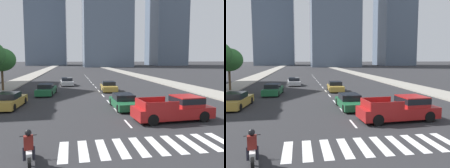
# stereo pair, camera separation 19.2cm
# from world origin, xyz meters

# --- Properties ---
(sidewalk_east) EXTENTS (4.00, 260.00, 0.15)m
(sidewalk_east) POSITION_xyz_m (13.37, 30.00, 0.07)
(sidewalk_east) COLOR gray
(sidewalk_east) RESTS_ON ground
(sidewalk_west) EXTENTS (4.00, 260.00, 0.15)m
(sidewalk_west) POSITION_xyz_m (-13.37, 30.00, 0.07)
(sidewalk_west) COLOR gray
(sidewalk_west) RESTS_ON ground
(crosswalk_near) EXTENTS (8.55, 2.59, 0.01)m
(crosswalk_near) POSITION_xyz_m (-0.00, 5.79, 0.00)
(crosswalk_near) COLOR silver
(crosswalk_near) RESTS_ON ground
(lane_divider_center) EXTENTS (0.14, 50.00, 0.01)m
(lane_divider_center) POSITION_xyz_m (0.00, 33.79, 0.00)
(lane_divider_center) COLOR silver
(lane_divider_center) RESTS_ON ground
(motorcycle_trailing) EXTENTS (0.74, 2.17, 1.49)m
(motorcycle_trailing) POSITION_xyz_m (-5.36, 4.68, 0.58)
(motorcycle_trailing) COLOR black
(motorcycle_trailing) RESTS_ON ground
(pickup_truck) EXTENTS (5.56, 2.43, 1.67)m
(pickup_truck) POSITION_xyz_m (3.51, 10.13, 0.81)
(pickup_truck) COLOR maroon
(pickup_truck) RESTS_ON ground
(sedan_gold_1) EXTENTS (2.27, 4.85, 1.35)m
(sedan_gold_1) POSITION_xyz_m (-9.01, 16.50, 0.62)
(sedan_gold_1) COLOR #B28E38
(sedan_gold_1) RESTS_ON ground
(sedan_green_2) EXTENTS (1.97, 4.49, 1.22)m
(sedan_green_2) POSITION_xyz_m (0.85, 14.63, 0.56)
(sedan_green_2) COLOR #1E6038
(sedan_green_2) RESTS_ON ground
(sedan_gold_3) EXTENTS (2.04, 4.29, 1.28)m
(sedan_gold_3) POSITION_xyz_m (1.26, 25.45, 0.59)
(sedan_gold_3) COLOR #B28E38
(sedan_gold_3) RESTS_ON ground
(sedan_silver_4) EXTENTS (2.22, 4.50, 1.26)m
(sedan_silver_4) POSITION_xyz_m (-4.33, 33.28, 0.58)
(sedan_silver_4) COLOR #B7BABF
(sedan_silver_4) RESTS_ON ground
(sedan_green_5) EXTENTS (2.17, 4.67, 1.34)m
(sedan_green_5) POSITION_xyz_m (-6.55, 23.51, 0.62)
(sedan_green_5) COLOR #1E6038
(sedan_green_5) RESTS_ON ground
(street_tree_third) EXTENTS (3.59, 3.59, 5.54)m
(street_tree_third) POSITION_xyz_m (-12.57, 27.78, 4.15)
(street_tree_third) COLOR #4C3823
(street_tree_third) RESTS_ON sidewalk_west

